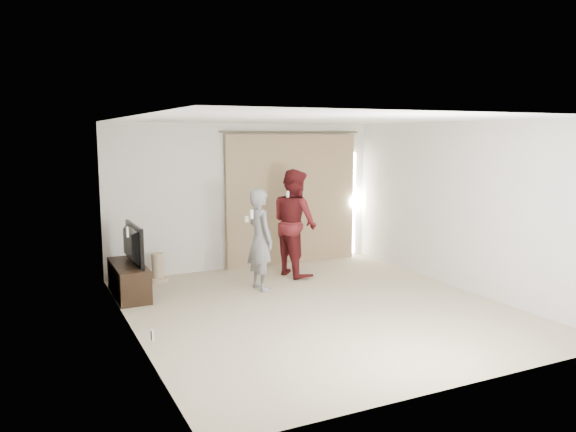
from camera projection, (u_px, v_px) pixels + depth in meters
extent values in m
plane|color=tan|center=(318.00, 308.00, 7.82)|extent=(5.50, 5.50, 0.00)
cube|color=silver|center=(245.00, 196.00, 10.08)|extent=(5.00, 0.04, 2.60)
cube|color=silver|center=(131.00, 229.00, 6.56)|extent=(0.04, 5.50, 2.60)
cube|color=white|center=(127.00, 232.00, 6.94)|extent=(0.02, 0.08, 0.12)
cube|color=white|center=(152.00, 335.00, 5.91)|extent=(0.02, 0.08, 0.12)
cube|color=white|center=(320.00, 119.00, 7.44)|extent=(5.00, 5.50, 0.01)
cube|color=#937C5A|center=(292.00, 200.00, 10.42)|extent=(2.60, 0.10, 2.40)
cylinder|color=brown|center=(292.00, 132.00, 10.24)|extent=(2.80, 0.03, 0.03)
cube|color=white|center=(353.00, 203.00, 11.06)|extent=(0.08, 0.04, 2.00)
cube|color=black|center=(129.00, 280.00, 8.39)|extent=(0.44, 1.26, 0.49)
imported|color=black|center=(127.00, 244.00, 8.31)|extent=(0.16, 1.04, 0.60)
cylinder|color=tan|center=(158.00, 280.00, 9.23)|extent=(0.35, 0.35, 0.06)
cylinder|color=tan|center=(158.00, 266.00, 9.20)|extent=(0.20, 0.20, 0.41)
imported|color=slate|center=(260.00, 239.00, 8.67)|extent=(0.43, 0.61, 1.58)
cube|color=white|center=(252.00, 214.00, 8.44)|extent=(0.04, 0.04, 0.14)
cube|color=white|center=(246.00, 219.00, 8.65)|extent=(0.05, 0.05, 0.09)
imported|color=#501316|center=(295.00, 223.00, 9.55)|extent=(0.81, 0.98, 1.82)
cube|color=white|center=(288.00, 195.00, 9.31)|extent=(0.04, 0.04, 0.14)
cube|color=white|center=(282.00, 201.00, 9.53)|extent=(0.05, 0.05, 0.09)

